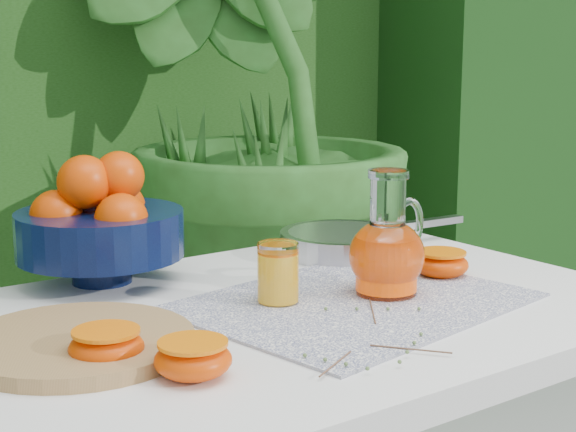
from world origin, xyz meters
TOP-DOWN VIEW (x-y plane):
  - potted_plant_right at (0.65, 1.16)m, footprint 2.55×2.55m
  - white_table at (-0.05, -0.08)m, footprint 1.00×0.70m
  - placemat at (0.03, -0.12)m, footprint 0.53×0.44m
  - cutting_board at (-0.38, -0.07)m, footprint 0.36×0.36m
  - fruit_bowl at (-0.22, 0.21)m, footprint 0.29×0.29m
  - juice_pitcher at (0.09, -0.12)m, footprint 0.17×0.14m
  - juice_tumbler at (-0.07, -0.06)m, footprint 0.07×0.07m
  - saute_pan at (0.21, 0.13)m, footprint 0.40×0.24m
  - orange_halves at (-0.15, -0.15)m, footprint 0.73×0.26m
  - thyme_sprigs at (-0.06, -0.27)m, footprint 0.27×0.24m

SIDE VIEW (x-z plane):
  - white_table at x=-0.05m, z-range 0.29..1.04m
  - placemat at x=0.03m, z-range 0.75..0.75m
  - thyme_sprigs at x=-0.06m, z-range 0.75..0.76m
  - cutting_board at x=-0.38m, z-range 0.75..0.77m
  - orange_halves at x=-0.15m, z-range 0.75..0.79m
  - saute_pan at x=0.21m, z-range 0.75..0.79m
  - juice_tumbler at x=-0.07m, z-range 0.75..0.84m
  - juice_pitcher at x=0.09m, z-range 0.72..0.91m
  - fruit_bowl at x=-0.22m, z-range 0.74..0.95m
  - potted_plant_right at x=0.65m, z-range 0.00..1.87m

